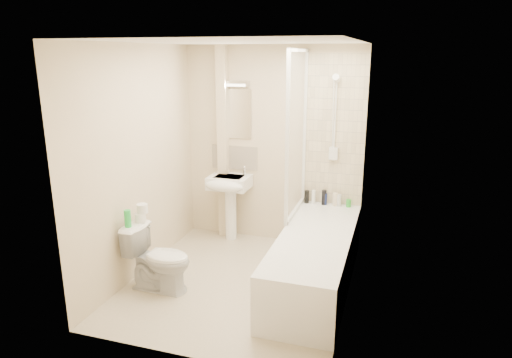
% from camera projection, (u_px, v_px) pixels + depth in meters
% --- Properties ---
extents(floor, '(2.50, 2.50, 0.00)m').
position_uv_depth(floor, '(239.00, 283.00, 4.73)').
color(floor, beige).
rests_on(floor, ground).
extents(wall_back, '(2.20, 0.02, 2.40)m').
position_uv_depth(wall_back, '(272.00, 146.00, 5.56)').
color(wall_back, beige).
rests_on(wall_back, ground).
extents(wall_left, '(0.02, 2.50, 2.40)m').
position_uv_depth(wall_left, '(138.00, 163.00, 4.73)').
color(wall_left, beige).
rests_on(wall_left, ground).
extents(wall_right, '(0.02, 2.50, 2.40)m').
position_uv_depth(wall_right, '(353.00, 180.00, 4.09)').
color(wall_right, beige).
rests_on(wall_right, ground).
extents(ceiling, '(2.20, 2.50, 0.02)m').
position_uv_depth(ceiling, '(237.00, 42.00, 4.09)').
color(ceiling, white).
rests_on(ceiling, wall_back).
extents(tile_back, '(0.70, 0.01, 1.75)m').
position_uv_depth(tile_back, '(335.00, 131.00, 5.27)').
color(tile_back, beige).
rests_on(tile_back, wall_back).
extents(tile_right, '(0.01, 2.10, 1.75)m').
position_uv_depth(tile_right, '(356.00, 151.00, 4.22)').
color(tile_right, beige).
rests_on(tile_right, wall_right).
extents(pipe_boxing, '(0.12, 0.12, 2.40)m').
position_uv_depth(pipe_boxing, '(223.00, 144.00, 5.68)').
color(pipe_boxing, beige).
rests_on(pipe_boxing, ground).
extents(splashback, '(0.60, 0.02, 0.30)m').
position_uv_depth(splashback, '(234.00, 158.00, 5.74)').
color(splashback, beige).
rests_on(splashback, wall_back).
extents(mirror, '(0.46, 0.01, 0.60)m').
position_uv_depth(mirror, '(234.00, 114.00, 5.59)').
color(mirror, white).
rests_on(mirror, wall_back).
extents(strip_light, '(0.42, 0.07, 0.07)m').
position_uv_depth(strip_light, '(233.00, 83.00, 5.47)').
color(strip_light, silver).
rests_on(strip_light, wall_back).
extents(bathtub, '(0.70, 2.10, 0.55)m').
position_uv_depth(bathtub, '(315.00, 259.00, 4.62)').
color(bathtub, white).
rests_on(bathtub, ground).
extents(shower_screen, '(0.04, 0.92, 1.80)m').
position_uv_depth(shower_screen, '(297.00, 134.00, 4.96)').
color(shower_screen, white).
rests_on(shower_screen, bathtub).
extents(shower_fixture, '(0.10, 0.16, 0.99)m').
position_uv_depth(shower_fixture, '(335.00, 122.00, 5.20)').
color(shower_fixture, white).
rests_on(shower_fixture, wall_back).
extents(pedestal_sink, '(0.49, 0.46, 0.95)m').
position_uv_depth(pedestal_sink, '(229.00, 190.00, 5.63)').
color(pedestal_sink, white).
rests_on(pedestal_sink, ground).
extents(bottle_black_a, '(0.06, 0.06, 0.16)m').
position_uv_depth(bottle_black_a, '(307.00, 197.00, 5.50)').
color(bottle_black_a, black).
rests_on(bottle_black_a, bathtub).
extents(bottle_white_a, '(0.05, 0.05, 0.17)m').
position_uv_depth(bottle_white_a, '(314.00, 197.00, 5.47)').
color(bottle_white_a, white).
rests_on(bottle_white_a, bathtub).
extents(bottle_black_b, '(0.06, 0.06, 0.18)m').
position_uv_depth(bottle_black_b, '(324.00, 197.00, 5.43)').
color(bottle_black_b, black).
rests_on(bottle_black_b, bathtub).
extents(bottle_blue, '(0.05, 0.05, 0.14)m').
position_uv_depth(bottle_blue, '(325.00, 199.00, 5.44)').
color(bottle_blue, '#121D52').
rests_on(bottle_blue, bathtub).
extents(bottle_cream, '(0.06, 0.06, 0.15)m').
position_uv_depth(bottle_cream, '(335.00, 199.00, 5.40)').
color(bottle_cream, beige).
rests_on(bottle_cream, bathtub).
extents(bottle_white_b, '(0.06, 0.06, 0.14)m').
position_uv_depth(bottle_white_b, '(339.00, 200.00, 5.39)').
color(bottle_white_b, silver).
rests_on(bottle_white_b, bathtub).
extents(bottle_green, '(0.06, 0.06, 0.09)m').
position_uv_depth(bottle_green, '(349.00, 203.00, 5.36)').
color(bottle_green, green).
rests_on(bottle_green, bathtub).
extents(toilet, '(0.41, 0.67, 0.67)m').
position_uv_depth(toilet, '(159.00, 258.00, 4.53)').
color(toilet, white).
rests_on(toilet, ground).
extents(toilet_roll_lower, '(0.11, 0.11, 0.09)m').
position_uv_depth(toilet_roll_lower, '(140.00, 218.00, 4.56)').
color(toilet_roll_lower, white).
rests_on(toilet_roll_lower, toilet).
extents(toilet_roll_upper, '(0.11, 0.11, 0.09)m').
position_uv_depth(toilet_roll_upper, '(142.00, 209.00, 4.55)').
color(toilet_roll_upper, white).
rests_on(toilet_roll_upper, toilet_roll_lower).
extents(green_bottle, '(0.06, 0.06, 0.17)m').
position_uv_depth(green_bottle, '(128.00, 219.00, 4.42)').
color(green_bottle, green).
rests_on(green_bottle, toilet).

